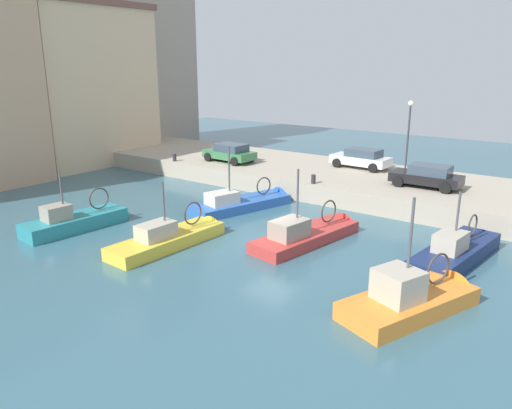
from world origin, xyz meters
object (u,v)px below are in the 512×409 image
object	(u,v)px
fishing_boat_navy	(458,258)
fishing_boat_yellow	(174,242)
fishing_boat_orange	(416,305)
fishing_boat_red	(311,238)
fishing_boat_blue	(246,206)
parked_car_green	(230,153)
mooring_bollard_south	(313,179)
quay_streetlamp	(409,126)
fishing_boat_teal	(81,226)
mooring_bollard_mid	(175,157)
parked_car_white	(361,158)
parked_car_black	(427,176)

from	to	relation	value
fishing_boat_navy	fishing_boat_yellow	world-z (taller)	fishing_boat_navy
fishing_boat_orange	fishing_boat_red	bearing A→B (deg)	59.61
fishing_boat_blue	parked_car_green	world-z (taller)	fishing_boat_blue
parked_car_green	mooring_bollard_south	world-z (taller)	parked_car_green
mooring_bollard_south	quay_streetlamp	world-z (taller)	quay_streetlamp
fishing_boat_navy	mooring_bollard_south	size ratio (longest dim) A/B	12.88
parked_car_green	quay_streetlamp	bearing A→B (deg)	-74.47
fishing_boat_blue	fishing_boat_red	size ratio (longest dim) A/B	1.01
fishing_boat_navy	fishing_boat_teal	bearing A→B (deg)	112.85
fishing_boat_orange	mooring_bollard_mid	distance (m)	23.95
fishing_boat_blue	parked_car_white	xyz separation A→B (m)	(9.43, -2.97, 1.80)
fishing_boat_teal	parked_car_black	size ratio (longest dim) A/B	1.53
parked_car_black	parked_car_white	bearing A→B (deg)	62.88
fishing_boat_red	mooring_bollard_mid	xyz separation A→B (m)	(5.97, 15.33, 1.34)
fishing_boat_red	parked_car_white	distance (m)	12.47
parked_car_black	fishing_boat_blue	bearing A→B (deg)	127.89
fishing_boat_navy	mooring_bollard_mid	world-z (taller)	fishing_boat_navy
parked_car_white	fishing_boat_orange	bearing A→B (deg)	-149.14
fishing_boat_blue	mooring_bollard_south	bearing A→B (deg)	-37.11
mooring_bollard_south	quay_streetlamp	distance (m)	7.37
fishing_boat_red	mooring_bollard_south	distance (m)	6.97
quay_streetlamp	parked_car_black	bearing A→B (deg)	-137.96
fishing_boat_blue	mooring_bollard_south	distance (m)	4.49
quay_streetlamp	parked_car_white	bearing A→B (deg)	83.71
fishing_boat_navy	mooring_bollard_mid	distance (m)	22.25
fishing_boat_blue	fishing_boat_navy	bearing A→B (deg)	-93.97
fishing_boat_yellow	parked_car_white	size ratio (longest dim) A/B	1.67
fishing_boat_teal	fishing_boat_yellow	xyz separation A→B (m)	(1.19, -5.64, 0.01)
parked_car_white	quay_streetlamp	distance (m)	4.18
fishing_boat_teal	mooring_bollard_south	world-z (taller)	fishing_boat_teal
fishing_boat_orange	fishing_boat_navy	bearing A→B (deg)	0.34
fishing_boat_orange	parked_car_black	distance (m)	13.66
fishing_boat_yellow	mooring_bollard_mid	world-z (taller)	fishing_boat_yellow
fishing_boat_navy	fishing_boat_blue	distance (m)	12.40
parked_car_black	quay_streetlamp	xyz separation A→B (m)	(2.46, 2.22, 2.56)
fishing_boat_red	quay_streetlamp	world-z (taller)	quay_streetlamp
fishing_boat_blue	fishing_boat_red	world-z (taller)	fishing_boat_blue
fishing_boat_orange	parked_car_white	distance (m)	18.48
parked_car_black	quay_streetlamp	world-z (taller)	quay_streetlamp
fishing_boat_orange	parked_car_white	size ratio (longest dim) A/B	1.51
parked_car_black	mooring_bollard_mid	world-z (taller)	parked_car_black
fishing_boat_red	mooring_bollard_south	bearing A→B (deg)	29.17
fishing_boat_navy	parked_car_green	size ratio (longest dim) A/B	1.74
parked_car_green	parked_car_white	size ratio (longest dim) A/B	0.98
fishing_boat_blue	mooring_bollard_south	size ratio (longest dim) A/B	13.13
fishing_boat_orange	mooring_bollard_south	distance (m)	13.92
fishing_boat_red	fishing_boat_yellow	bearing A→B (deg)	130.75
fishing_boat_orange	parked_car_white	bearing A→B (deg)	30.86
quay_streetlamp	fishing_boat_blue	bearing A→B (deg)	145.34
parked_car_black	mooring_bollard_south	xyz separation A→B (m)	(-3.19, 5.90, -0.42)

